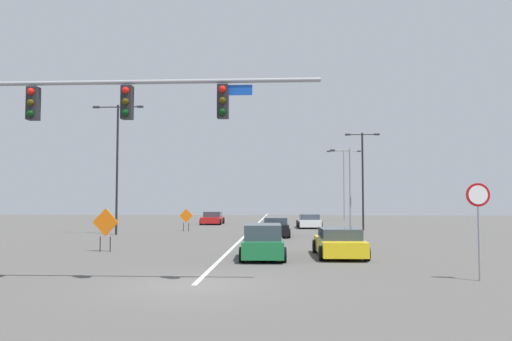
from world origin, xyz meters
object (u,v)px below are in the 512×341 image
object	(u,v)px
construction_sign_left_shoulder	(186,217)
car_black_mid	(275,227)
construction_sign_left_lane	(106,224)
car_yellow_far	(339,243)
street_lamp_near_left	(349,184)
car_red_distant	(213,218)
street_lamp_far_left	(344,179)
traffic_signal_assembly	(74,118)
stop_sign	(478,212)
car_white_approaching	(309,221)
street_lamp_mid_right	(117,159)
street_lamp_far_right	(363,173)
car_green_near	(263,242)

from	to	relation	value
construction_sign_left_shoulder	car_black_mid	size ratio (longest dim) A/B	0.39
construction_sign_left_lane	car_yellow_far	xyz separation A→B (m)	(11.40, -1.55, -0.75)
street_lamp_near_left	car_red_distant	bearing A→B (deg)	149.92
street_lamp_far_left	car_red_distant	xyz separation A→B (m)	(-14.57, -8.22, -4.42)
street_lamp_far_left	construction_sign_left_lane	distance (m)	38.99
traffic_signal_assembly	construction_sign_left_lane	distance (m)	10.39
traffic_signal_assembly	stop_sign	xyz separation A→B (m)	(12.83, 1.31, -2.97)
traffic_signal_assembly	construction_sign_left_shoulder	size ratio (longest dim) A/B	6.70
construction_sign_left_lane	car_white_approaching	distance (m)	23.75
street_lamp_mid_right	construction_sign_left_shoulder	world-z (taller)	street_lamp_mid_right
car_white_approaching	street_lamp_far_right	bearing A→B (deg)	-33.68
street_lamp_far_left	construction_sign_left_shoulder	bearing A→B (deg)	-128.05
street_lamp_mid_right	construction_sign_left_shoulder	xyz separation A→B (m)	(4.33, 4.34, -4.45)
street_lamp_near_left	construction_sign_left_shoulder	bearing A→B (deg)	-165.21
construction_sign_left_lane	car_red_distant	bearing A→B (deg)	86.73
stop_sign	car_white_approaching	world-z (taller)	stop_sign
street_lamp_far_right	construction_sign_left_shoulder	distance (m)	15.22
construction_sign_left_lane	traffic_signal_assembly	bearing A→B (deg)	-76.20
construction_sign_left_shoulder	car_yellow_far	xyz separation A→B (m)	(10.44, -17.49, -0.53)
street_lamp_mid_right	car_white_approaching	xyz separation A→B (m)	(14.55, 9.34, -4.99)
car_red_distant	car_yellow_far	bearing A→B (deg)	-71.02
construction_sign_left_lane	car_red_distant	size ratio (longest dim) A/B	0.52
street_lamp_far_right	construction_sign_left_lane	bearing A→B (deg)	-130.88
construction_sign_left_shoulder	car_green_near	bearing A→B (deg)	-69.13
stop_sign	car_green_near	bearing A→B (deg)	141.84
car_black_mid	car_white_approaching	distance (m)	10.67
stop_sign	construction_sign_left_shoulder	bearing A→B (deg)	120.56
construction_sign_left_shoulder	car_red_distant	bearing A→B (deg)	86.95
car_green_near	construction_sign_left_lane	bearing A→B (deg)	162.92
traffic_signal_assembly	car_green_near	world-z (taller)	traffic_signal_assembly
stop_sign	street_lamp_mid_right	distance (m)	27.23
stop_sign	car_red_distant	bearing A→B (deg)	111.13
street_lamp_near_left	street_lamp_far_right	xyz separation A→B (m)	(1.00, -1.53, 0.89)
car_black_mid	stop_sign	bearing A→B (deg)	-69.96
street_lamp_far_left	car_black_mid	world-z (taller)	street_lamp_far_left
street_lamp_far_left	car_yellow_far	size ratio (longest dim) A/B	1.83
stop_sign	car_yellow_far	size ratio (longest dim) A/B	0.68
stop_sign	car_red_distant	distance (m)	37.74
street_lamp_far_left	street_lamp_mid_right	xyz separation A→B (m)	(-19.49, -23.71, 0.57)
traffic_signal_assembly	car_green_near	xyz separation A→B (m)	(5.66, 6.95, -4.45)
traffic_signal_assembly	car_white_approaching	bearing A→B (deg)	73.68
traffic_signal_assembly	car_yellow_far	distance (m)	12.84
street_lamp_far_right	construction_sign_left_lane	distance (m)	24.06
street_lamp_far_left	street_lamp_mid_right	distance (m)	30.70
stop_sign	car_green_near	world-z (taller)	stop_sign
traffic_signal_assembly	street_lamp_mid_right	xyz separation A→B (m)	(-5.68, 20.99, 0.43)
street_lamp_mid_right	traffic_signal_assembly	bearing A→B (deg)	-74.87
stop_sign	car_white_approaching	distance (m)	29.33
car_yellow_far	street_lamp_far_right	bearing A→B (deg)	77.91
car_red_distant	car_white_approaching	size ratio (longest dim) A/B	0.99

